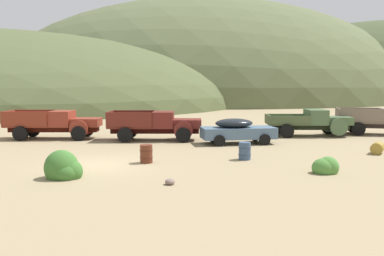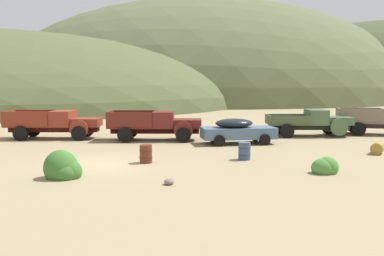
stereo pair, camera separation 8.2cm
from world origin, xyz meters
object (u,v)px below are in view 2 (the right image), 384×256
truck_rust_red (60,124)px  oil_drum_by_truck (146,154)px  truck_oxblood (161,125)px  truck_weathered_green (314,122)px  oil_drum_foreground (244,151)px  oil_drum_spare (378,148)px  car_chalk_blue (240,131)px

truck_rust_red → oil_drum_by_truck: size_ratio=7.37×
truck_oxblood → truck_weathered_green: size_ratio=1.03×
oil_drum_foreground → oil_drum_by_truck: oil_drum_by_truck is taller
truck_rust_red → oil_drum_spare: 19.67m
truck_weathered_green → oil_drum_spare: truck_weathered_green is taller
truck_rust_red → oil_drum_spare: size_ratio=5.91×
truck_rust_red → truck_oxblood: 6.94m
oil_drum_foreground → oil_drum_by_truck: (-4.75, -0.47, 0.00)m
oil_drum_by_truck → oil_drum_foreground: bearing=5.7°
oil_drum_foreground → oil_drum_spare: size_ratio=0.80×
truck_rust_red → truck_oxblood: size_ratio=1.02×
truck_rust_red → car_chalk_blue: size_ratio=1.28×
truck_rust_red → oil_drum_spare: bearing=-18.1°
truck_oxblood → truck_weathered_green: truck_oxblood is taller
car_chalk_blue → oil_drum_foreground: 5.32m
oil_drum_spare → truck_rust_red: bearing=158.5°
oil_drum_foreground → oil_drum_by_truck: size_ratio=1.00×
truck_rust_red → truck_weathered_green: size_ratio=1.05×
car_chalk_blue → oil_drum_by_truck: (-5.54, -5.72, -0.39)m
truck_weathered_green → oil_drum_by_truck: (-11.49, -9.02, -0.58)m
car_chalk_blue → oil_drum_by_truck: 7.97m
oil_drum_spare → oil_drum_by_truck: (-12.08, -1.59, 0.12)m
truck_weathered_green → oil_drum_spare: size_ratio=5.61×
truck_weathered_green → car_chalk_blue: bearing=-146.0°
oil_drum_foreground → truck_oxblood: bearing=120.2°
truck_weathered_green → oil_drum_by_truck: truck_weathered_green is taller
truck_rust_red → truck_weathered_green: bearing=4.2°
truck_oxblood → car_chalk_blue: (4.91, -1.85, -0.20)m
truck_weathered_green → truck_oxblood: bearing=-167.4°
car_chalk_blue → oil_drum_by_truck: car_chalk_blue is taller
truck_oxblood → oil_drum_spare: size_ratio=5.77×
oil_drum_foreground → oil_drum_spare: oil_drum_foreground is taller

